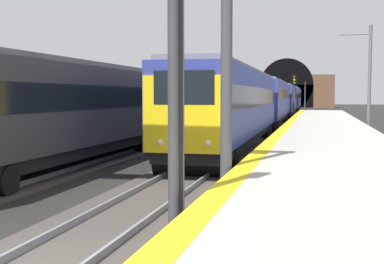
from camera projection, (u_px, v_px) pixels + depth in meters
The scene contains 9 objects.
platform_right_edge_strip at pixel (190, 222), 7.08m from camera, with size 112.00×0.50×0.01m, color yellow.
train_main_approaching at pixel (278, 99), 57.03m from camera, with size 83.82×3.03×4.11m.
train_adjacent_platform at pixel (187, 102), 38.11m from camera, with size 55.50×2.87×4.95m.
railway_signal_near at pixel (174, 49), 8.54m from camera, with size 0.39×0.38×5.89m.
railway_signal_mid at pixel (294, 93), 54.43m from camera, with size 0.39×0.38×4.88m.
railway_signal_far at pixel (305, 93), 105.61m from camera, with size 0.39×0.38×5.63m.
overhead_signal_gantry at pixel (51, 1), 13.34m from camera, with size 0.70×9.46×6.76m.
tunnel_portal at pixel (287, 91), 119.36m from camera, with size 2.96×21.30×11.93m.
catenary_mast_near at pixel (369, 80), 33.85m from camera, with size 0.22×2.07×7.34m.
Camera 1 is at (-6.78, -4.16, 2.77)m, focal length 48.53 mm.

